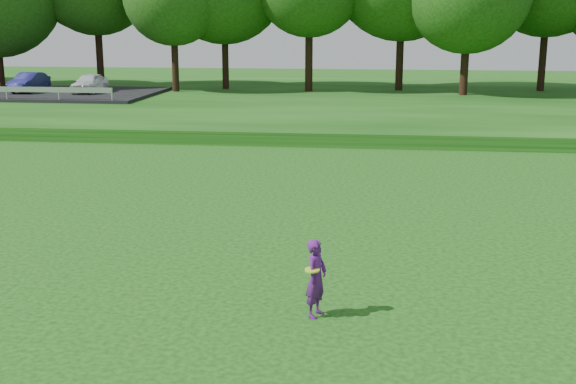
# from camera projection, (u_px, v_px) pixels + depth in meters

# --- Properties ---
(ground) EXTENTS (140.00, 140.00, 0.00)m
(ground) POSITION_uv_depth(u_px,v_px,m) (251.00, 350.00, 11.53)
(ground) COLOR #0F3E0B
(ground) RESTS_ON ground
(berm) EXTENTS (130.00, 30.00, 0.60)m
(berm) POSITION_uv_depth(u_px,v_px,m) (347.00, 102.00, 44.29)
(berm) COLOR #0F3E0B
(berm) RESTS_ON ground
(walking_path) EXTENTS (130.00, 1.60, 0.04)m
(walking_path) POSITION_uv_depth(u_px,v_px,m) (332.00, 144.00, 30.84)
(walking_path) COLOR gray
(walking_path) RESTS_ON ground
(woman) EXTENTS (0.50, 0.60, 1.41)m
(woman) POSITION_uv_depth(u_px,v_px,m) (316.00, 278.00, 12.71)
(woman) COLOR #571972
(woman) RESTS_ON ground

